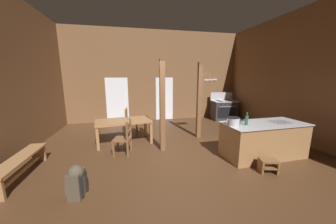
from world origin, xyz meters
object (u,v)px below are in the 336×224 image
at_px(backpack, 76,180).
at_px(bench_along_left_wall, 20,164).
at_px(step_stool, 268,165).
at_px(ladderback_chair_by_post, 124,138).
at_px(ladderback_chair_near_window, 130,122).
at_px(mixing_bowl_on_counter, 242,121).
at_px(kitchen_island, 263,140).
at_px(stockpot_on_counter, 233,121).
at_px(bottle_tall_on_counter, 247,120).
at_px(stove_range, 224,110).
at_px(dining_table, 124,123).

bearing_deg(backpack, bench_along_left_wall, 145.45).
height_order(step_stool, ladderback_chair_by_post, ladderback_chair_by_post).
bearing_deg(ladderback_chair_by_post, ladderback_chair_near_window, 84.52).
relative_size(backpack, mixing_bowl_on_counter, 3.71).
bearing_deg(kitchen_island, mixing_bowl_on_counter, 158.39).
xyz_separation_m(step_stool, ladderback_chair_by_post, (-3.14, 1.66, 0.27)).
height_order(bench_along_left_wall, stockpot_on_counter, stockpot_on_counter).
height_order(kitchen_island, bottle_tall_on_counter, bottle_tall_on_counter).
xyz_separation_m(ladderback_chair_by_post, backpack, (-0.78, -1.65, -0.14)).
xyz_separation_m(stove_range, ladderback_chair_near_window, (-4.53, -1.28, -0.03)).
xyz_separation_m(stove_range, ladderback_chair_by_post, (-4.71, -3.12, -0.03)).
distance_m(step_stool, stockpot_on_counter, 1.20).
relative_size(backpack, bottle_tall_on_counter, 1.84).
bearing_deg(ladderback_chair_by_post, bottle_tall_on_counter, -17.99).
relative_size(kitchen_island, stove_range, 1.67).
distance_m(ladderback_chair_near_window, stockpot_on_counter, 3.77).
bearing_deg(dining_table, step_stool, -39.01).
distance_m(bench_along_left_wall, stockpot_on_counter, 4.84).
xyz_separation_m(stockpot_on_counter, bottle_tall_on_counter, (0.34, -0.04, 0.03)).
distance_m(stove_range, bench_along_left_wall, 7.84).
relative_size(kitchen_island, stockpot_on_counter, 6.01).
bearing_deg(stove_range, backpack, -139.03).
relative_size(step_stool, mixing_bowl_on_counter, 2.65).
xyz_separation_m(step_stool, bottle_tall_on_counter, (-0.14, 0.68, 0.86)).
distance_m(kitchen_island, stove_range, 4.17).
xyz_separation_m(bench_along_left_wall, bottle_tall_on_counter, (5.12, -0.24, 0.73)).
bearing_deg(dining_table, stove_range, 24.95).
distance_m(backpack, stockpot_on_counter, 3.59).
height_order(kitchen_island, dining_table, kitchen_island).
height_order(ladderback_chair_near_window, bench_along_left_wall, ladderback_chair_near_window).
bearing_deg(stockpot_on_counter, stove_range, 63.23).
height_order(dining_table, backpack, dining_table).
bearing_deg(ladderback_chair_near_window, dining_table, -102.59).
height_order(stove_range, ladderback_chair_by_post, stove_range).
height_order(ladderback_chair_near_window, bottle_tall_on_counter, bottle_tall_on_counter).
height_order(ladderback_chair_by_post, bottle_tall_on_counter, bottle_tall_on_counter).
relative_size(step_stool, ladderback_chair_near_window, 0.45).
bearing_deg(stockpot_on_counter, step_stool, -56.45).
relative_size(mixing_bowl_on_counter, bottle_tall_on_counter, 0.50).
bearing_deg(bottle_tall_on_counter, bench_along_left_wall, 177.29).
xyz_separation_m(ladderback_chair_by_post, stockpot_on_counter, (2.66, -0.94, 0.56)).
bearing_deg(mixing_bowl_on_counter, dining_table, 152.65).
xyz_separation_m(ladderback_chair_by_post, bottle_tall_on_counter, (3.00, -0.98, 0.59)).
distance_m(kitchen_island, dining_table, 4.07).
height_order(step_stool, bench_along_left_wall, bench_along_left_wall).
height_order(bench_along_left_wall, bottle_tall_on_counter, bottle_tall_on_counter).
xyz_separation_m(dining_table, mixing_bowl_on_counter, (3.10, -1.61, 0.29)).
relative_size(dining_table, ladderback_chair_by_post, 1.91).
bearing_deg(bench_along_left_wall, bottle_tall_on_counter, -2.71).
bearing_deg(stockpot_on_counter, ladderback_chair_near_window, 131.92).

